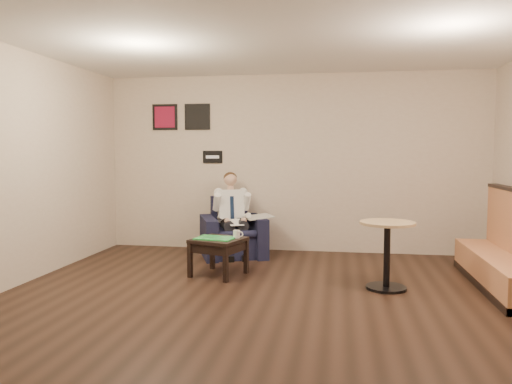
% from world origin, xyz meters
% --- Properties ---
extents(ground, '(6.00, 6.00, 0.00)m').
position_xyz_m(ground, '(0.00, 0.00, 0.00)').
color(ground, black).
rests_on(ground, ground).
extents(wall_back, '(6.00, 0.02, 2.80)m').
position_xyz_m(wall_back, '(0.00, 3.00, 1.40)').
color(wall_back, beige).
rests_on(wall_back, ground).
extents(wall_front, '(6.00, 0.02, 2.80)m').
position_xyz_m(wall_front, '(0.00, -3.00, 1.40)').
color(wall_front, beige).
rests_on(wall_front, ground).
extents(ceiling, '(6.00, 6.00, 0.02)m').
position_xyz_m(ceiling, '(0.00, 0.00, 2.80)').
color(ceiling, white).
rests_on(ceiling, wall_back).
extents(seating_sign, '(0.32, 0.02, 0.20)m').
position_xyz_m(seating_sign, '(-1.30, 2.98, 1.50)').
color(seating_sign, black).
rests_on(seating_sign, wall_back).
extents(art_print_left, '(0.42, 0.03, 0.42)m').
position_xyz_m(art_print_left, '(-2.10, 2.98, 2.15)').
color(art_print_left, maroon).
rests_on(art_print_left, wall_back).
extents(art_print_right, '(0.42, 0.03, 0.42)m').
position_xyz_m(art_print_right, '(-1.55, 2.98, 2.15)').
color(art_print_right, black).
rests_on(art_print_right, wall_back).
extents(armchair, '(1.19, 1.19, 0.89)m').
position_xyz_m(armchair, '(-0.84, 2.42, 0.44)').
color(armchair, black).
rests_on(armchair, ground).
extents(seated_man, '(0.86, 1.02, 1.21)m').
position_xyz_m(seated_man, '(-0.80, 2.32, 0.61)').
color(seated_man, white).
rests_on(seated_man, armchair).
extents(lap_papers, '(0.31, 0.35, 0.01)m').
position_xyz_m(lap_papers, '(-0.77, 2.23, 0.54)').
color(lap_papers, white).
rests_on(lap_papers, seated_man).
extents(newspaper, '(0.55, 0.60, 0.01)m').
position_xyz_m(newspaper, '(-0.46, 2.47, 0.60)').
color(newspaper, silver).
rests_on(newspaper, armchair).
extents(side_table, '(0.74, 0.74, 0.48)m').
position_xyz_m(side_table, '(-0.78, 1.22, 0.24)').
color(side_table, black).
rests_on(side_table, ground).
extents(green_folder, '(0.53, 0.42, 0.01)m').
position_xyz_m(green_folder, '(-0.81, 1.21, 0.49)').
color(green_folder, green).
rests_on(green_folder, side_table).
extents(coffee_mug, '(0.11, 0.11, 0.10)m').
position_xyz_m(coffee_mug, '(-0.56, 1.28, 0.53)').
color(coffee_mug, white).
rests_on(coffee_mug, side_table).
extents(smartphone, '(0.17, 0.14, 0.01)m').
position_xyz_m(smartphone, '(-0.67, 1.37, 0.48)').
color(smartphone, black).
rests_on(smartphone, side_table).
extents(banquette, '(0.53, 2.21, 1.13)m').
position_xyz_m(banquette, '(2.59, 1.19, 0.57)').
color(banquette, '#B57146').
rests_on(banquette, ground).
extents(cafe_table, '(0.75, 0.75, 0.78)m').
position_xyz_m(cafe_table, '(1.28, 0.91, 0.39)').
color(cafe_table, tan).
rests_on(cafe_table, ground).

